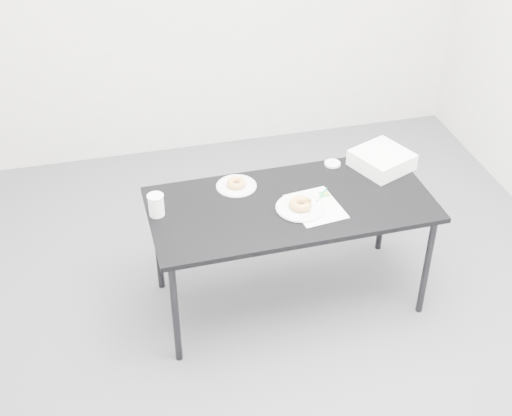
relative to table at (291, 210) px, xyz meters
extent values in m
plane|color=#545459|center=(-0.19, -0.17, -0.63)|extent=(4.00, 4.00, 0.00)
cube|color=black|center=(0.00, 0.00, 0.04)|extent=(1.50, 0.73, 0.03)
cylinder|color=black|center=(-0.68, -0.31, -0.30)|extent=(0.04, 0.04, 0.65)
cylinder|color=black|center=(-0.70, 0.28, -0.30)|extent=(0.04, 0.04, 0.65)
cylinder|color=black|center=(0.70, -0.28, -0.30)|extent=(0.04, 0.04, 0.65)
cylinder|color=black|center=(0.68, 0.31, -0.30)|extent=(0.04, 0.04, 0.65)
cube|color=white|center=(0.11, -0.07, 0.05)|extent=(0.28, 0.34, 0.00)
cube|color=green|center=(0.19, 0.02, 0.06)|extent=(0.06, 0.06, 0.00)
cylinder|color=#0D9684|center=(0.17, 0.01, 0.06)|extent=(0.10, 0.12, 0.01)
cube|color=white|center=(0.07, -0.08, 0.05)|extent=(0.21, 0.21, 0.00)
cylinder|color=white|center=(0.03, -0.06, 0.06)|extent=(0.26, 0.26, 0.01)
torus|color=gold|center=(0.03, -0.06, 0.08)|extent=(0.15, 0.15, 0.04)
cylinder|color=white|center=(-0.25, 0.22, 0.05)|extent=(0.22, 0.22, 0.01)
torus|color=gold|center=(-0.25, 0.22, 0.07)|extent=(0.13, 0.13, 0.03)
cylinder|color=white|center=(-0.70, 0.07, 0.11)|extent=(0.08, 0.08, 0.12)
cylinder|color=white|center=(0.33, 0.30, 0.06)|extent=(0.09, 0.09, 0.01)
cube|color=white|center=(0.59, 0.21, 0.10)|extent=(0.37, 0.37, 0.09)
camera|label=1|loc=(-0.92, -2.91, 2.22)|focal=50.00mm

